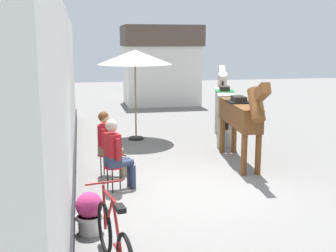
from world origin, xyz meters
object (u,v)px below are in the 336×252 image
at_px(seated_visitor_near, 116,151).
at_px(flower_planter_near, 89,212).
at_px(leaning_bicycle, 114,241).
at_px(saddled_horse_near, 241,115).
at_px(seated_visitor_far, 108,140).
at_px(saddled_horse_far, 224,99).
at_px(cafe_parasol, 135,58).

height_order(seated_visitor_near, flower_planter_near, seated_visitor_near).
distance_m(flower_planter_near, leaning_bicycle, 1.19).
bearing_deg(saddled_horse_near, seated_visitor_far, -174.13).
distance_m(seated_visitor_near, seated_visitor_far, 0.93).
height_order(flower_planter_near, leaning_bicycle, leaning_bicycle).
relative_size(saddled_horse_far, leaning_bicycle, 1.68).
bearing_deg(flower_planter_near, saddled_horse_near, 41.34).
height_order(saddled_horse_near, leaning_bicycle, saddled_horse_near).
bearing_deg(seated_visitor_far, cafe_parasol, 73.23).
height_order(seated_visitor_far, leaning_bicycle, seated_visitor_far).
xyz_separation_m(seated_visitor_far, cafe_parasol, (1.02, 3.37, 1.59)).
bearing_deg(seated_visitor_far, saddled_horse_near, 5.87).
height_order(flower_planter_near, cafe_parasol, cafe_parasol).
bearing_deg(cafe_parasol, saddled_horse_far, -8.70).
bearing_deg(flower_planter_near, cafe_parasol, 76.47).
bearing_deg(saddled_horse_near, seated_visitor_near, -157.31).
bearing_deg(saddled_horse_far, seated_visitor_near, -131.45).
bearing_deg(seated_visitor_near, saddled_horse_far, 48.55).
bearing_deg(flower_planter_near, seated_visitor_far, 80.50).
height_order(seated_visitor_far, flower_planter_near, seated_visitor_far).
bearing_deg(saddled_horse_far, leaning_bicycle, -118.31).
relative_size(seated_visitor_near, leaning_bicycle, 0.80).
xyz_separation_m(saddled_horse_far, flower_planter_near, (-4.01, -5.77, -0.82)).
bearing_deg(flower_planter_near, saddled_horse_far, 55.21).
relative_size(saddled_horse_near, cafe_parasol, 1.16).
height_order(seated_visitor_near, seated_visitor_far, same).
distance_m(seated_visitor_near, cafe_parasol, 4.68).
bearing_deg(seated_visitor_far, seated_visitor_near, -84.57).
bearing_deg(leaning_bicycle, saddled_horse_far, 61.69).
relative_size(seated_visitor_far, leaning_bicycle, 0.80).
height_order(seated_visitor_far, cafe_parasol, cafe_parasol).
xyz_separation_m(leaning_bicycle, cafe_parasol, (1.21, 7.32, 1.97)).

